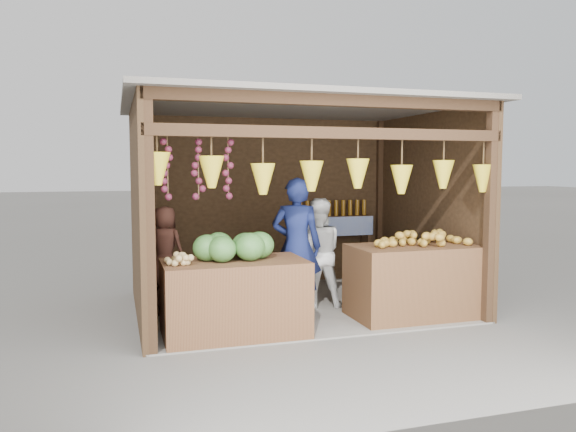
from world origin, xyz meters
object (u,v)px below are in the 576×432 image
object	(u,v)px
man_standing	(296,246)
counter_right	(415,281)
counter_left	(235,298)
vendor_seated	(165,247)
woman_standing	(317,253)

from	to	relation	value
man_standing	counter_right	bearing A→B (deg)	-179.46
counter_left	vendor_seated	distance (m)	1.43
counter_left	counter_right	distance (m)	2.28
counter_left	man_standing	size ratio (longest dim) A/B	0.90
man_standing	vendor_seated	xyz separation A→B (m)	(-1.57, 0.50, -0.01)
counter_right	woman_standing	size ratio (longest dim) A/B	1.10
counter_left	woman_standing	distance (m)	1.63
woman_standing	counter_left	bearing A→B (deg)	47.80
counter_left	counter_right	bearing A→B (deg)	2.73
counter_left	vendor_seated	world-z (taller)	vendor_seated
woman_standing	vendor_seated	world-z (taller)	woman_standing
counter_right	vendor_seated	bearing A→B (deg)	159.25
counter_right	vendor_seated	xyz separation A→B (m)	(-2.91, 1.10, 0.40)
man_standing	woman_standing	xyz separation A→B (m)	(0.36, 0.23, -0.14)
man_standing	woman_standing	bearing A→B (deg)	-123.01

